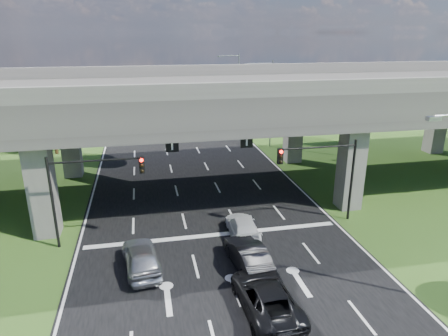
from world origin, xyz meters
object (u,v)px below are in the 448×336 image
object	(u,v)px
signal_right	(325,167)
car_white	(243,227)
car_silver	(141,257)
car_dark	(248,255)
car_trailing	(266,297)
signal_left	(88,183)
streetlight_beyond	(236,82)
streetlight_far	(268,98)

from	to	relation	value
signal_right	car_white	bearing A→B (deg)	-171.11
car_silver	car_dark	xyz separation A→B (m)	(6.03, -0.93, -0.04)
car_trailing	signal_left	bearing A→B (deg)	-45.89
signal_left	car_dark	world-z (taller)	signal_left
signal_right	car_silver	world-z (taller)	signal_right
streetlight_beyond	car_white	world-z (taller)	streetlight_beyond
car_silver	car_trailing	size ratio (longest dim) A/B	0.87
car_dark	car_white	size ratio (longest dim) A/B	1.02
streetlight_far	signal_right	bearing A→B (deg)	-96.47
signal_right	streetlight_beyond	xyz separation A→B (m)	(2.27, 36.06, 1.66)
signal_right	streetlight_beyond	bearing A→B (deg)	86.39
car_dark	car_trailing	world-z (taller)	car_dark
signal_left	car_silver	bearing A→B (deg)	-50.78
signal_right	car_silver	distance (m)	13.61
car_silver	car_white	size ratio (longest dim) A/B	1.03
streetlight_beyond	car_white	bearing A→B (deg)	-102.64
streetlight_far	car_white	xyz separation A→B (m)	(-8.30, -21.00, -5.16)
signal_right	car_dark	size ratio (longest dim) A/B	1.29
streetlight_far	streetlight_beyond	bearing A→B (deg)	90.00
signal_left	car_trailing	world-z (taller)	signal_left
car_silver	car_dark	world-z (taller)	car_silver
signal_right	signal_left	size ratio (longest dim) A/B	1.00
streetlight_far	car_dark	xyz separation A→B (m)	(-8.92, -24.63, -5.05)
signal_left	car_silver	size ratio (longest dim) A/B	1.27
streetlight_far	streetlight_beyond	distance (m)	16.00
car_silver	car_trailing	xyz separation A→B (m)	(5.90, -4.84, -0.05)
streetlight_beyond	car_white	distance (m)	38.27
car_silver	car_dark	distance (m)	6.10
signal_left	car_silver	xyz separation A→B (m)	(2.97, -3.64, -3.36)
signal_left	car_white	distance (m)	10.28
signal_left	streetlight_beyond	xyz separation A→B (m)	(17.92, 36.06, 1.66)
car_dark	car_silver	bearing A→B (deg)	-14.09
streetlight_far	car_trailing	bearing A→B (deg)	-107.60
car_trailing	streetlight_beyond	bearing A→B (deg)	-103.65
streetlight_beyond	car_dark	size ratio (longest dim) A/B	2.16
streetlight_far	car_silver	xyz separation A→B (m)	(-14.95, -23.70, -5.02)
signal_right	car_trailing	size ratio (longest dim) A/B	1.10
signal_right	car_white	distance (m)	7.03
signal_left	car_trailing	bearing A→B (deg)	-43.73
streetlight_far	car_trailing	xyz separation A→B (m)	(-9.05, -28.54, -5.06)
signal_left	streetlight_far	distance (m)	26.95
signal_left	car_dark	bearing A→B (deg)	-26.95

